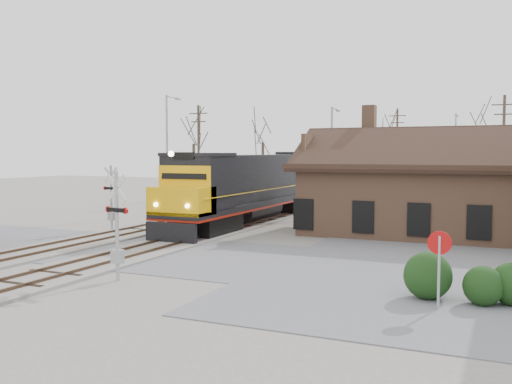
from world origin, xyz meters
TOP-DOWN VIEW (x-y plane):
  - ground at (0.00, 0.00)m, footprint 140.00×140.00m
  - road at (0.00, 0.00)m, footprint 60.00×9.00m
  - track_main at (0.00, 15.00)m, footprint 3.40×90.00m
  - track_siding at (-4.50, 15.00)m, footprint 3.40×90.00m
  - depot at (11.99, 12.00)m, footprint 15.20×9.31m
  - locomotive_lead at (0.00, 12.81)m, footprint 3.30×22.10m
  - locomotive_trailing at (0.00, 35.19)m, footprint 3.30×22.10m
  - crossbuck_near at (2.86, -5.73)m, footprint 1.18×0.32m
  - crossbuck_far at (-6.22, 5.40)m, footprint 1.16×0.31m
  - do_not_enter_sign at (14.47, -4.96)m, footprint 0.74×0.09m
  - hedge_a at (13.99, -3.72)m, footprint 1.59×1.59m
  - hedge_b at (15.71, -3.84)m, footprint 1.28×1.28m
  - streetlight_a at (-8.55, 15.47)m, footprint 0.25×2.04m
  - streetlight_b at (3.73, 19.63)m, footprint 0.25×2.04m
  - streetlight_c at (11.27, 37.07)m, footprint 0.25×2.04m
  - utility_pole_a at (-11.54, 25.54)m, footprint 2.00×0.24m
  - utility_pole_b at (4.20, 44.36)m, footprint 2.00×0.24m
  - utility_pole_c at (15.77, 29.10)m, footprint 2.00×0.24m
  - tree_a at (-14.46, 29.60)m, footprint 3.86×3.86m
  - tree_b at (-8.95, 35.38)m, footprint 4.00×4.00m
  - tree_c at (2.66, 46.34)m, footprint 4.22×4.22m
  - tree_d at (13.45, 42.97)m, footprint 4.53×4.53m

SIDE VIEW (x-z plane):
  - ground at x=0.00m, z-range 0.00..0.00m
  - road at x=0.00m, z-range 0.00..0.03m
  - track_main at x=0.00m, z-range -0.05..0.19m
  - track_siding at x=-4.50m, z-range -0.05..0.19m
  - hedge_b at x=15.71m, z-range 0.00..1.28m
  - hedge_a at x=13.99m, z-range 0.00..1.59m
  - do_not_enter_sign at x=14.47m, z-range 0.46..2.94m
  - crossbuck_far at x=-6.22m, z-range -0.13..3.96m
  - crossbuck_near at x=2.86m, z-range -0.14..4.04m
  - depot at x=11.99m, z-range -1.54..6.36m
  - locomotive_trailing at x=0.00m, z-range 0.26..4.91m
  - locomotive_lead at x=0.00m, z-range 0.13..5.04m
  - streetlight_b at x=3.73m, z-range 0.53..8.91m
  - streetlight_c at x=11.27m, z-range 0.53..9.27m
  - utility_pole_a at x=-11.54m, z-range 0.22..9.68m
  - utility_pole_c at x=15.77m, z-range 0.22..9.88m
  - utility_pole_b at x=4.20m, z-range 0.23..10.15m
  - streetlight_a at x=-8.55m, z-range 0.54..9.94m
  - tree_a at x=-14.46m, z-range 2.00..11.46m
  - tree_b at x=-8.95m, z-range 2.07..11.88m
  - tree_c at x=2.66m, z-range 2.19..12.54m
  - tree_d at x=13.45m, z-range 2.35..13.44m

